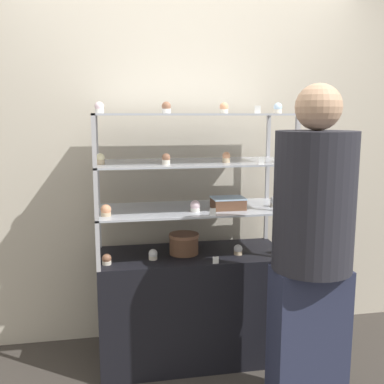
# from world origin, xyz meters

# --- Properties ---
(ground_plane) EXTENTS (20.00, 20.00, 0.00)m
(ground_plane) POSITION_xyz_m (0.00, 0.00, 0.00)
(ground_plane) COLOR #38332D
(back_wall) EXTENTS (8.00, 0.05, 2.60)m
(back_wall) POSITION_xyz_m (0.00, 0.40, 1.30)
(back_wall) COLOR beige
(back_wall) RESTS_ON ground_plane
(display_base) EXTENTS (1.20, 0.52, 0.72)m
(display_base) POSITION_xyz_m (0.00, 0.00, 0.36)
(display_base) COLOR black
(display_base) RESTS_ON ground_plane
(display_riser_lower) EXTENTS (1.20, 0.52, 0.30)m
(display_riser_lower) POSITION_xyz_m (0.00, 0.00, 1.00)
(display_riser_lower) COLOR #B7B7BC
(display_riser_lower) RESTS_ON display_base
(display_riser_middle) EXTENTS (1.20, 0.52, 0.30)m
(display_riser_middle) POSITION_xyz_m (0.00, 0.00, 1.30)
(display_riser_middle) COLOR #B7B7BC
(display_riser_middle) RESTS_ON display_riser_lower
(display_riser_upper) EXTENTS (1.20, 0.52, 0.30)m
(display_riser_upper) POSITION_xyz_m (0.00, 0.00, 1.59)
(display_riser_upper) COLOR #B7B7BC
(display_riser_upper) RESTS_ON display_riser_middle
(layer_cake_centerpiece) EXTENTS (0.19, 0.19, 0.13)m
(layer_cake_centerpiece) POSITION_xyz_m (-0.05, -0.01, 0.79)
(layer_cake_centerpiece) COLOR brown
(layer_cake_centerpiece) RESTS_ON display_base
(sheet_cake_frosted) EXTENTS (0.20, 0.16, 0.07)m
(sheet_cake_frosted) POSITION_xyz_m (0.22, -0.06, 1.05)
(sheet_cake_frosted) COLOR brown
(sheet_cake_frosted) RESTS_ON display_riser_lower
(cupcake_0) EXTENTS (0.06, 0.06, 0.07)m
(cupcake_0) POSITION_xyz_m (-0.54, -0.13, 0.75)
(cupcake_0) COLOR beige
(cupcake_0) RESTS_ON display_base
(cupcake_1) EXTENTS (0.06, 0.06, 0.07)m
(cupcake_1) POSITION_xyz_m (-0.26, -0.09, 0.75)
(cupcake_1) COLOR beige
(cupcake_1) RESTS_ON display_base
(cupcake_2) EXTENTS (0.06, 0.06, 0.07)m
(cupcake_2) POSITION_xyz_m (0.28, -0.09, 0.75)
(cupcake_2) COLOR #CCB28C
(cupcake_2) RESTS_ON display_base
(cupcake_3) EXTENTS (0.06, 0.06, 0.07)m
(cupcake_3) POSITION_xyz_m (0.54, -0.11, 0.75)
(cupcake_3) COLOR #CCB28C
(cupcake_3) RESTS_ON display_base
(price_tag_0) EXTENTS (0.04, 0.00, 0.04)m
(price_tag_0) POSITION_xyz_m (0.10, -0.24, 0.74)
(price_tag_0) COLOR white
(price_tag_0) RESTS_ON display_base
(cupcake_4) EXTENTS (0.06, 0.06, 0.07)m
(cupcake_4) POSITION_xyz_m (-0.54, -0.13, 1.05)
(cupcake_4) COLOR #CCB28C
(cupcake_4) RESTS_ON display_riser_lower
(cupcake_5) EXTENTS (0.06, 0.06, 0.07)m
(cupcake_5) POSITION_xyz_m (-0.00, -0.11, 1.05)
(cupcake_5) COLOR white
(cupcake_5) RESTS_ON display_riser_lower
(cupcake_6) EXTENTS (0.06, 0.06, 0.07)m
(cupcake_6) POSITION_xyz_m (0.53, -0.06, 1.05)
(cupcake_6) COLOR beige
(cupcake_6) RESTS_ON display_riser_lower
(price_tag_1) EXTENTS (0.04, 0.00, 0.04)m
(price_tag_1) POSITION_xyz_m (0.08, -0.24, 1.04)
(price_tag_1) COLOR white
(price_tag_1) RESTS_ON display_riser_lower
(cupcake_7) EXTENTS (0.05, 0.05, 0.07)m
(cupcake_7) POSITION_xyz_m (-0.56, -0.06, 1.35)
(cupcake_7) COLOR #CCB28C
(cupcake_7) RESTS_ON display_riser_middle
(cupcake_8) EXTENTS (0.05, 0.05, 0.07)m
(cupcake_8) POSITION_xyz_m (-0.18, -0.14, 1.35)
(cupcake_8) COLOR beige
(cupcake_8) RESTS_ON display_riser_middle
(cupcake_9) EXTENTS (0.05, 0.05, 0.07)m
(cupcake_9) POSITION_xyz_m (0.20, -0.10, 1.35)
(cupcake_9) COLOR #CCB28C
(cupcake_9) RESTS_ON display_riser_middle
(cupcake_10) EXTENTS (0.05, 0.05, 0.07)m
(cupcake_10) POSITION_xyz_m (0.54, -0.11, 1.35)
(cupcake_10) COLOR beige
(cupcake_10) RESTS_ON display_riser_middle
(price_tag_2) EXTENTS (0.04, 0.00, 0.04)m
(price_tag_2) POSITION_xyz_m (0.37, -0.24, 1.34)
(price_tag_2) COLOR white
(price_tag_2) RESTS_ON display_riser_middle
(cupcake_11) EXTENTS (0.05, 0.05, 0.07)m
(cupcake_11) POSITION_xyz_m (-0.56, -0.04, 1.64)
(cupcake_11) COLOR white
(cupcake_11) RESTS_ON display_riser_upper
(cupcake_12) EXTENTS (0.05, 0.05, 0.07)m
(cupcake_12) POSITION_xyz_m (-0.18, -0.13, 1.64)
(cupcake_12) COLOR white
(cupcake_12) RESTS_ON display_riser_upper
(cupcake_13) EXTENTS (0.05, 0.05, 0.07)m
(cupcake_13) POSITION_xyz_m (0.19, -0.05, 1.64)
(cupcake_13) COLOR beige
(cupcake_13) RESTS_ON display_riser_upper
(cupcake_14) EXTENTS (0.05, 0.05, 0.07)m
(cupcake_14) POSITION_xyz_m (0.54, -0.04, 1.64)
(cupcake_14) COLOR beige
(cupcake_14) RESTS_ON display_riser_upper
(price_tag_3) EXTENTS (0.04, 0.00, 0.04)m
(price_tag_3) POSITION_xyz_m (0.34, -0.24, 1.63)
(price_tag_3) COLOR white
(price_tag_3) RESTS_ON display_riser_upper
(customer_figure) EXTENTS (0.41, 0.41, 1.75)m
(customer_figure) POSITION_xyz_m (0.50, -0.68, 0.94)
(customer_figure) COLOR #282D47
(customer_figure) RESTS_ON ground_plane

